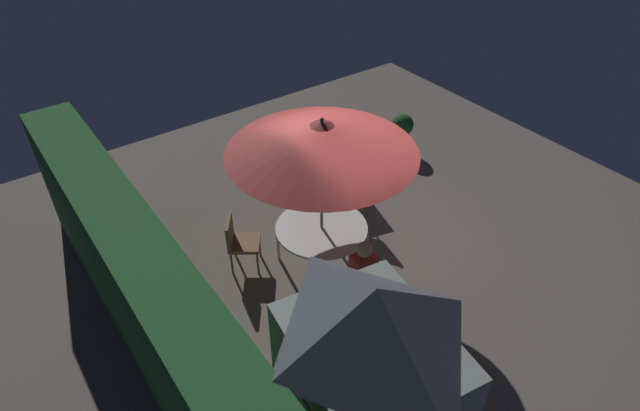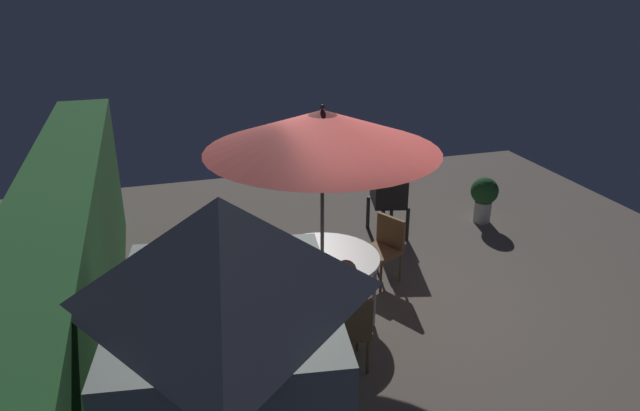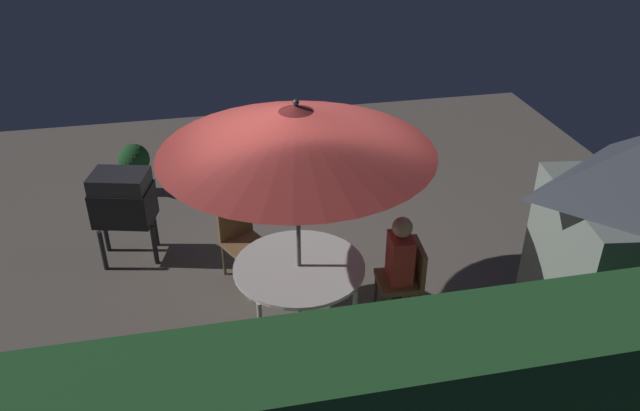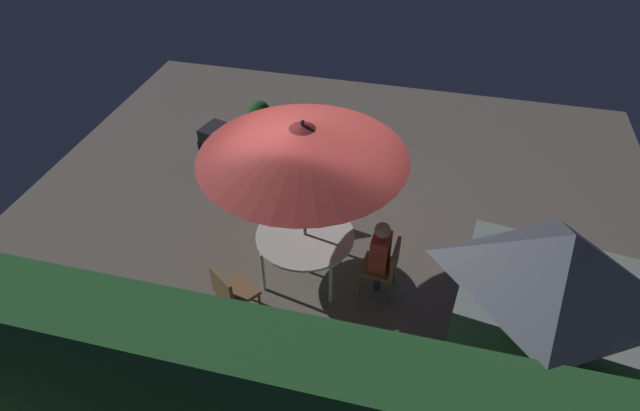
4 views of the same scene
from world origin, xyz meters
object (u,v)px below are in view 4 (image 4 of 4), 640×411
(garden_shed, at_px, (534,332))
(chair_toward_hedge, at_px, (232,291))
(patio_umbrella, at_px, (303,141))
(person_in_red, at_px, (381,250))
(patio_table, at_px, (305,237))
(chair_far_side, at_px, (291,197))
(chair_near_shed, at_px, (385,265))
(bbq_grill, at_px, (224,147))
(potted_plant_by_shed, at_px, (259,116))

(garden_shed, xyz_separation_m, chair_toward_hedge, (3.56, -0.46, -0.89))
(patio_umbrella, height_order, person_in_red, patio_umbrella)
(patio_table, relative_size, chair_toward_hedge, 1.56)
(chair_far_side, relative_size, chair_toward_hedge, 1.00)
(chair_near_shed, bearing_deg, bbq_grill, -29.92)
(garden_shed, height_order, chair_near_shed, garden_shed)
(patio_umbrella, relative_size, bbq_grill, 2.22)
(garden_shed, height_order, potted_plant_by_shed, garden_shed)
(garden_shed, height_order, patio_table, garden_shed)
(chair_toward_hedge, relative_size, potted_plant_by_shed, 1.14)
(garden_shed, xyz_separation_m, patio_umbrella, (2.83, -1.50, 0.91))
(person_in_red, bearing_deg, chair_near_shed, 175.63)
(chair_near_shed, bearing_deg, chair_far_side, -33.63)
(person_in_red, bearing_deg, patio_table, -4.37)
(patio_umbrella, bearing_deg, potted_plant_by_shed, -61.20)
(patio_table, relative_size, chair_far_side, 1.56)
(chair_toward_hedge, distance_m, person_in_red, 2.07)
(patio_umbrella, relative_size, potted_plant_by_shed, 3.39)
(bbq_grill, distance_m, person_in_red, 3.46)
(patio_umbrella, bearing_deg, bbq_grill, -41.52)
(garden_shed, relative_size, patio_umbrella, 1.04)
(bbq_grill, relative_size, person_in_red, 0.95)
(garden_shed, height_order, chair_toward_hedge, garden_shed)
(patio_umbrella, distance_m, chair_near_shed, 2.15)
(garden_shed, distance_m, chair_near_shed, 2.35)
(patio_umbrella, xyz_separation_m, person_in_red, (-1.09, 0.08, -1.54))
(patio_umbrella, height_order, chair_near_shed, patio_umbrella)
(patio_umbrella, xyz_separation_m, potted_plant_by_shed, (1.87, -3.40, -1.85))
(patio_table, height_order, patio_umbrella, patio_umbrella)
(bbq_grill, distance_m, chair_near_shed, 3.55)
(person_in_red, bearing_deg, bbq_grill, -30.54)
(chair_near_shed, bearing_deg, person_in_red, -4.37)
(chair_near_shed, xyz_separation_m, chair_toward_hedge, (1.90, 0.95, 0.00))
(patio_umbrella, height_order, chair_toward_hedge, patio_umbrella)
(potted_plant_by_shed, bearing_deg, bbq_grill, 89.41)
(garden_shed, xyz_separation_m, chair_far_side, (3.36, -2.54, -0.89))
(patio_table, xyz_separation_m, patio_umbrella, (-0.00, -0.00, 1.61))
(garden_shed, height_order, patio_umbrella, garden_shed)
(patio_table, distance_m, chair_near_shed, 1.19)
(garden_shed, height_order, chair_far_side, garden_shed)
(bbq_grill, height_order, chair_far_side, bbq_grill)
(chair_near_shed, height_order, chair_toward_hedge, same)
(patio_table, xyz_separation_m, chair_near_shed, (-1.17, 0.09, -0.19))
(bbq_grill, relative_size, chair_toward_hedge, 1.33)
(chair_near_shed, bearing_deg, patio_table, -4.37)
(patio_table, distance_m, chair_far_side, 1.18)
(garden_shed, xyz_separation_m, potted_plant_by_shed, (4.70, -4.90, -0.94))
(chair_near_shed, relative_size, person_in_red, 0.71)
(chair_near_shed, height_order, chair_far_side, same)
(potted_plant_by_shed, bearing_deg, garden_shed, 133.80)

